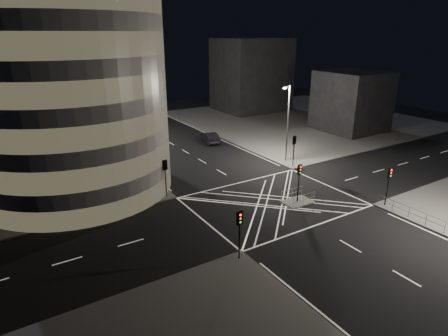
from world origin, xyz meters
TOP-DOWN VIEW (x-y plane):
  - ground at (0.00, 0.00)m, footprint 120.00×120.00m
  - sidewalk_far_right at (29.00, 27.00)m, footprint 42.00×42.00m
  - central_island at (2.00, -1.50)m, footprint 3.00×2.00m
  - office_tower_curved at (-20.74, 18.74)m, footprint 30.00×29.00m
  - building_right_far at (26.00, 40.00)m, footprint 14.00×12.00m
  - building_right_near at (30.00, 16.00)m, footprint 10.00×10.00m
  - building_far_end at (-4.00, 58.00)m, footprint 18.00×8.00m
  - tree_a at (-10.50, 9.00)m, footprint 4.98×4.98m
  - tree_b at (-10.50, 15.00)m, footprint 4.86×4.86m
  - tree_c at (-10.50, 21.00)m, footprint 4.15×4.15m
  - tree_d at (-10.50, 27.00)m, footprint 4.74×4.74m
  - tree_e at (-10.50, 33.00)m, footprint 4.34×4.34m
  - traffic_signal_fl at (-8.80, 6.80)m, footprint 0.55×0.22m
  - traffic_signal_nl at (-8.80, -6.80)m, footprint 0.55×0.22m
  - traffic_signal_fr at (8.80, 6.80)m, footprint 0.55×0.22m
  - traffic_signal_nr at (8.80, -6.80)m, footprint 0.55×0.22m
  - traffic_signal_island at (2.00, -1.50)m, footprint 0.55×0.22m
  - street_lamp_left_near at (-9.44, 12.00)m, footprint 1.25×0.25m
  - street_lamp_left_far at (-9.44, 30.00)m, footprint 1.25×0.25m
  - street_lamp_right_far at (9.44, 9.00)m, footprint 1.25×0.25m
  - railing_near_right at (8.30, -12.15)m, footprint 0.06×11.70m
  - railing_island_south at (2.00, -2.40)m, footprint 2.80×0.06m
  - railing_island_north at (2.00, -0.60)m, footprint 2.80×0.06m
  - sedan at (5.41, 22.21)m, footprint 2.70×5.22m

SIDE VIEW (x-z plane):
  - ground at x=0.00m, z-range 0.00..0.00m
  - sidewalk_far_right at x=29.00m, z-range 0.00..0.15m
  - central_island at x=2.00m, z-range 0.00..0.15m
  - railing_near_right at x=8.30m, z-range 0.15..1.25m
  - railing_island_south at x=2.00m, z-range 0.15..1.25m
  - railing_island_north at x=2.00m, z-range 0.15..1.25m
  - sedan at x=5.41m, z-range 0.00..1.64m
  - traffic_signal_fl at x=-8.80m, z-range 0.91..4.91m
  - traffic_signal_nl at x=-8.80m, z-range 0.91..4.91m
  - traffic_signal_fr at x=8.80m, z-range 0.91..4.91m
  - traffic_signal_nr at x=8.80m, z-range 0.91..4.91m
  - traffic_signal_island at x=2.00m, z-range 0.91..4.91m
  - tree_e at x=-10.50m, z-range 0.87..7.32m
  - tree_c at x=-10.50m, z-range 1.31..8.42m
  - tree_d at x=-10.50m, z-range 1.15..8.63m
  - tree_b at x=-10.50m, z-range 1.21..8.94m
  - building_right_near at x=30.00m, z-range 0.15..10.15m
  - tree_a at x=-10.50m, z-range 1.23..9.15m
  - street_lamp_left_near at x=-9.44m, z-range 0.54..10.54m
  - street_lamp_left_far at x=-9.44m, z-range 0.54..10.54m
  - street_lamp_right_far at x=9.44m, z-range 0.54..10.54m
  - building_right_far at x=26.00m, z-range 0.15..15.15m
  - building_far_end at x=-4.00m, z-range 0.00..18.00m
  - office_tower_curved at x=-20.74m, z-range -0.95..26.25m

